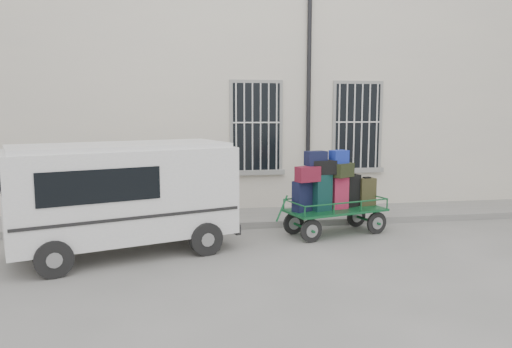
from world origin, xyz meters
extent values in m
plane|color=slate|center=(0.00, 0.00, 0.00)|extent=(80.00, 80.00, 0.00)
cube|color=beige|center=(0.00, 5.50, 3.00)|extent=(24.00, 5.00, 6.00)
cylinder|color=black|center=(0.95, 2.92, 2.80)|extent=(0.11, 0.11, 5.60)
cube|color=black|center=(-0.40, 2.98, 2.25)|extent=(1.20, 0.08, 2.20)
cube|color=gray|center=(-0.40, 2.96, 1.09)|extent=(1.45, 0.22, 0.12)
cube|color=black|center=(2.30, 2.98, 2.25)|extent=(1.20, 0.08, 2.20)
cube|color=gray|center=(2.30, 2.96, 1.09)|extent=(1.45, 0.22, 0.12)
cube|color=slate|center=(0.00, 2.20, 0.07)|extent=(24.00, 1.70, 0.15)
cylinder|color=black|center=(0.24, 0.03, 0.24)|extent=(0.48, 0.18, 0.49)
cylinder|color=gray|center=(0.24, 0.03, 0.24)|extent=(0.28, 0.15, 0.27)
cylinder|color=black|center=(0.05, 0.74, 0.24)|extent=(0.48, 0.18, 0.49)
cylinder|color=gray|center=(0.05, 0.74, 0.24)|extent=(0.28, 0.15, 0.27)
cylinder|color=black|center=(1.84, 0.46, 0.24)|extent=(0.48, 0.18, 0.49)
cylinder|color=gray|center=(1.84, 0.46, 0.24)|extent=(0.28, 0.15, 0.27)
cylinder|color=black|center=(1.64, 1.17, 0.24)|extent=(0.48, 0.18, 0.49)
cylinder|color=gray|center=(1.64, 1.17, 0.24)|extent=(0.28, 0.15, 0.27)
cube|color=#13572C|center=(0.94, 0.60, 0.53)|extent=(2.32, 1.50, 0.05)
cylinder|color=#13572C|center=(-0.33, 0.26, 0.68)|extent=(0.28, 0.11, 0.55)
cube|color=black|center=(0.16, 0.47, 0.88)|extent=(0.46, 0.39, 0.65)
cube|color=black|center=(0.16, 0.47, 1.22)|extent=(0.18, 0.15, 0.03)
cube|color=#0E3433|center=(0.59, 0.49, 0.95)|extent=(0.45, 0.37, 0.78)
cube|color=black|center=(0.59, 0.49, 1.35)|extent=(0.18, 0.16, 0.03)
cube|color=maroon|center=(1.03, 0.61, 0.90)|extent=(0.38, 0.26, 0.68)
cube|color=black|center=(1.03, 0.61, 1.26)|extent=(0.16, 0.13, 0.03)
cube|color=black|center=(1.37, 0.81, 0.91)|extent=(0.45, 0.37, 0.70)
cube|color=black|center=(1.37, 0.81, 1.28)|extent=(0.18, 0.14, 0.03)
cube|color=#33351A|center=(1.75, 0.89, 0.87)|extent=(0.42, 0.30, 0.61)
cube|color=black|center=(1.75, 0.89, 1.19)|extent=(0.18, 0.15, 0.03)
cube|color=maroon|center=(0.25, 0.37, 1.36)|extent=(0.55, 0.41, 0.32)
cube|color=black|center=(0.63, 0.51, 1.48)|extent=(0.54, 0.29, 0.30)
cube|color=black|center=(1.05, 0.58, 1.41)|extent=(0.59, 0.55, 0.30)
cube|color=black|center=(0.46, 0.53, 1.67)|extent=(0.48, 0.35, 0.30)
cube|color=navy|center=(0.99, 0.58, 1.70)|extent=(0.42, 0.36, 0.27)
cube|color=silver|center=(-3.46, -0.12, 1.17)|extent=(4.36, 2.93, 1.64)
cube|color=silver|center=(-3.46, -0.12, 2.03)|extent=(4.15, 2.74, 0.09)
cube|color=black|center=(-5.35, -0.75, 1.49)|extent=(0.64, 1.48, 0.69)
cube|color=black|center=(-3.70, -1.12, 1.44)|extent=(1.92, 0.68, 0.57)
cube|color=black|center=(-1.55, 0.53, 1.44)|extent=(0.44, 1.22, 0.50)
cube|color=black|center=(-1.56, 0.53, 0.39)|extent=(0.63, 1.63, 0.20)
cube|color=white|center=(-1.52, 0.54, 0.60)|extent=(0.15, 0.37, 0.11)
cylinder|color=black|center=(-4.45, -1.34, 0.31)|extent=(0.65, 0.39, 0.62)
cylinder|color=black|center=(-4.99, 0.26, 0.31)|extent=(0.65, 0.39, 0.62)
cylinder|color=black|center=(-1.94, -0.49, 0.31)|extent=(0.65, 0.39, 0.62)
cylinder|color=black|center=(-2.48, 1.10, 0.31)|extent=(0.65, 0.39, 0.62)
camera|label=1|loc=(-2.52, -9.56, 2.73)|focal=35.00mm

